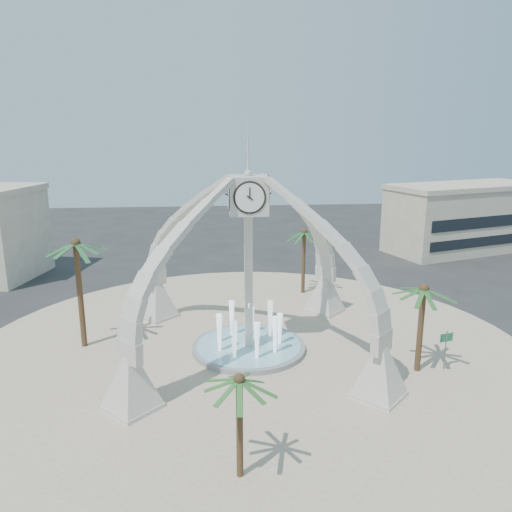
{
  "coord_description": "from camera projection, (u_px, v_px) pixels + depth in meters",
  "views": [
    {
      "loc": [
        -2.48,
        -32.61,
        15.19
      ],
      "look_at": [
        0.7,
        2.0,
        6.4
      ],
      "focal_mm": 35.0,
      "sensor_mm": 36.0,
      "label": 1
    }
  ],
  "objects": [
    {
      "name": "palm_north",
      "position": [
        304.0,
        233.0,
        46.44
      ],
      "size": [
        3.84,
        3.84,
        6.72
      ],
      "rotation": [
        0.0,
        0.0,
        -0.02
      ],
      "color": "brown",
      "rests_on": "ground"
    },
    {
      "name": "palm_east",
      "position": [
        424.0,
        290.0,
        31.03
      ],
      "size": [
        4.44,
        4.44,
        6.37
      ],
      "rotation": [
        0.0,
        0.0,
        -0.13
      ],
      "color": "brown",
      "rests_on": "ground"
    },
    {
      "name": "palm_south",
      "position": [
        239.0,
        381.0,
        21.35
      ],
      "size": [
        3.9,
        3.9,
        5.44
      ],
      "rotation": [
        0.0,
        0.0,
        -0.23
      ],
      "color": "brown",
      "rests_on": "ground"
    },
    {
      "name": "plaza",
      "position": [
        249.0,
        350.0,
        35.41
      ],
      "size": [
        40.0,
        40.0,
        0.06
      ],
      "primitive_type": "cylinder",
      "color": "beige",
      "rests_on": "ground"
    },
    {
      "name": "building_ne",
      "position": [
        464.0,
        217.0,
        64.05
      ],
      "size": [
        21.87,
        14.17,
        8.6
      ],
      "rotation": [
        0.0,
        0.0,
        0.31
      ],
      "color": "beige",
      "rests_on": "ground"
    },
    {
      "name": "palm_west",
      "position": [
        76.0,
        245.0,
        34.21
      ],
      "size": [
        5.78,
        5.78,
        8.5
      ],
      "rotation": [
        0.0,
        0.0,
        -0.43
      ],
      "color": "brown",
      "rests_on": "ground"
    },
    {
      "name": "fountain",
      "position": [
        249.0,
        347.0,
        35.35
      ],
      "size": [
        8.0,
        8.0,
        3.62
      ],
      "color": "#949497",
      "rests_on": "ground"
    },
    {
      "name": "ground",
      "position": [
        249.0,
        350.0,
        35.42
      ],
      "size": [
        140.0,
        140.0,
        0.0
      ],
      "primitive_type": "plane",
      "color": "#282828",
      "rests_on": "ground"
    },
    {
      "name": "street_sign",
      "position": [
        446.0,
        342.0,
        32.06
      ],
      "size": [
        0.98,
        0.23,
        2.71
      ],
      "rotation": [
        0.0,
        0.0,
        0.21
      ],
      "color": "slate",
      "rests_on": "ground"
    },
    {
      "name": "clock_tower",
      "position": [
        248.0,
        262.0,
        33.83
      ],
      "size": [
        17.94,
        17.94,
        16.3
      ],
      "color": "beige",
      "rests_on": "ground"
    }
  ]
}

